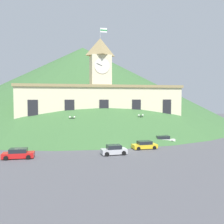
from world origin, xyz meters
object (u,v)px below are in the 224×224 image
street_lamp_left (72,123)px  car_white_taxi (162,140)px  car_red_sedan (18,154)px  street_lamp_center (141,121)px  pedestrian (57,140)px  car_yellow_coupe (144,145)px  car_silver_hatch (114,150)px

street_lamp_left → car_white_taxi: 17.96m
car_red_sedan → street_lamp_left: bearing=57.9°
street_lamp_center → car_red_sedan: street_lamp_center is taller
pedestrian → car_white_taxi: bearing=165.8°
street_lamp_left → car_yellow_coupe: bearing=-41.4°
car_white_taxi → car_silver_hatch: 13.21m
street_lamp_left → car_silver_hatch: (5.42, -13.15, -2.98)m
car_red_sedan → car_white_taxi: (25.16, 6.28, 0.02)m
pedestrian → car_red_sedan: bearing=51.0°
street_lamp_center → car_red_sedan: (-22.97, -12.42, -3.09)m
car_yellow_coupe → car_red_sedan: 20.19m
car_silver_hatch → street_lamp_left: bearing=109.7°
car_white_taxi → car_silver_hatch: same height
car_red_sedan → pedestrian: size_ratio=2.44×
street_lamp_left → street_lamp_center: size_ratio=0.97×
car_red_sedan → street_lamp_center: bearing=30.8°
street_lamp_center → street_lamp_left: bearing=-180.0°
street_lamp_center → car_yellow_coupe: street_lamp_center is taller
street_lamp_center → pedestrian: size_ratio=2.84×
street_lamp_left → pedestrian: bearing=-130.1°
car_yellow_coupe → pedestrian: pedestrian is taller
car_white_taxi → car_yellow_coupe: bearing=-136.9°
car_yellow_coupe → pedestrian: size_ratio=2.33×
car_yellow_coupe → pedestrian: bearing=-25.8°
car_silver_hatch → pedestrian: size_ratio=2.17×
street_lamp_center → pedestrian: street_lamp_center is taller
car_yellow_coupe → car_silver_hatch: size_ratio=1.07×
car_silver_hatch → pedestrian: bearing=129.1°
car_yellow_coupe → car_white_taxi: car_white_taxi is taller
car_red_sedan → car_silver_hatch: size_ratio=1.12×
car_yellow_coupe → car_red_sedan: size_ratio=0.95×
street_lamp_left → street_lamp_center: street_lamp_center is taller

